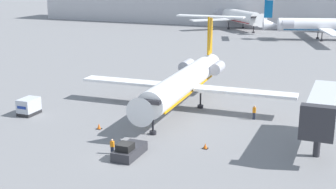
% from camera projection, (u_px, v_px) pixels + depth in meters
% --- Properties ---
extents(ground_plane, '(600.00, 600.00, 0.00)m').
position_uv_depth(ground_plane, '(124.00, 158.00, 47.06)').
color(ground_plane, slate).
extents(terminal_building, '(180.00, 16.80, 13.43)m').
position_uv_depth(terminal_building, '(291.00, 6.00, 152.83)').
color(terminal_building, '#B2B2B7').
rests_on(terminal_building, ground).
extents(airplane_main, '(30.10, 29.17, 11.39)m').
position_uv_depth(airplane_main, '(184.00, 81.00, 63.29)').
color(airplane_main, white).
rests_on(airplane_main, ground).
extents(pushback_tug, '(2.08, 4.46, 1.69)m').
position_uv_depth(pushback_tug, '(129.00, 151.00, 47.45)').
color(pushback_tug, '#2D2D33').
rests_on(pushback_tug, ground).
extents(luggage_cart, '(1.91, 2.87, 2.18)m').
position_uv_depth(luggage_cart, '(29.00, 106.00, 61.02)').
color(luggage_cart, '#232326').
rests_on(luggage_cart, ground).
extents(worker_near_tug, '(0.40, 0.24, 1.62)m').
position_uv_depth(worker_near_tug, '(112.00, 146.00, 48.01)').
color(worker_near_tug, '#232838').
rests_on(worker_near_tug, ground).
extents(worker_by_wing, '(0.40, 0.26, 1.85)m').
position_uv_depth(worker_by_wing, '(254.00, 112.00, 59.04)').
color(worker_by_wing, '#232838').
rests_on(worker_by_wing, ground).
extents(traffic_cone_left, '(0.61, 0.61, 0.69)m').
position_uv_depth(traffic_cone_left, '(99.00, 126.00, 55.64)').
color(traffic_cone_left, black).
rests_on(traffic_cone_left, ground).
extents(traffic_cone_right, '(0.58, 0.58, 0.60)m').
position_uv_depth(traffic_cone_right, '(205.00, 146.00, 49.56)').
color(traffic_cone_right, black).
rests_on(traffic_cone_right, ground).
extents(airplane_parked_far_left, '(33.21, 32.74, 10.93)m').
position_uv_depth(airplane_parked_far_left, '(324.00, 25.00, 124.68)').
color(airplane_parked_far_left, white).
rests_on(airplane_parked_far_left, ground).
extents(airplane_parked_far_right, '(25.51, 25.24, 11.21)m').
position_uv_depth(airplane_parked_far_right, '(237.00, 16.00, 147.99)').
color(airplane_parked_far_right, white).
rests_on(airplane_parked_far_right, ground).
extents(jet_bridge, '(3.20, 13.17, 6.19)m').
position_uv_depth(jet_bridge, '(322.00, 108.00, 48.82)').
color(jet_bridge, '#2D2D33').
rests_on(jet_bridge, ground).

